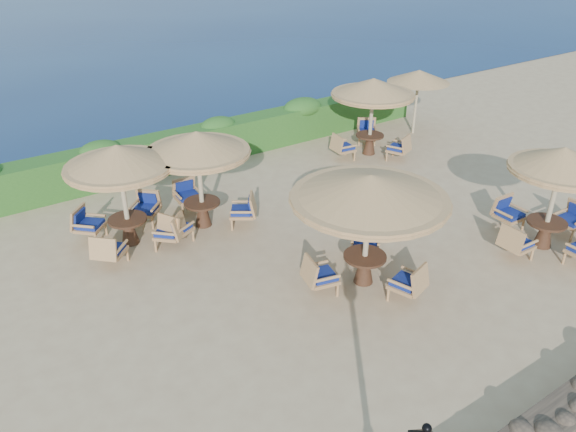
# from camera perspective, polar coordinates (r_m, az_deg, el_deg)

# --- Properties ---
(ground) EXTENTS (120.00, 120.00, 0.00)m
(ground) POSITION_cam_1_polar(r_m,az_deg,el_deg) (13.97, 5.45, -3.70)
(ground) COLOR tan
(ground) RESTS_ON ground
(hedge) EXTENTS (18.00, 0.90, 1.20)m
(hedge) POSITION_cam_1_polar(r_m,az_deg,el_deg) (19.17, -8.35, 7.26)
(hedge) COLOR #215019
(hedge) RESTS_ON ground
(extra_parasol) EXTENTS (2.30, 2.30, 2.41)m
(extra_parasol) POSITION_cam_1_polar(r_m,az_deg,el_deg) (21.69, 13.15, 13.65)
(extra_parasol) COLOR tan
(extra_parasol) RESTS_ON ground
(cafe_set_0) EXTENTS (3.42, 3.42, 2.65)m
(cafe_set_0) POSITION_cam_1_polar(r_m,az_deg,el_deg) (11.93, 8.24, 1.40)
(cafe_set_0) COLOR tan
(cafe_set_0) RESTS_ON ground
(cafe_set_1) EXTENTS (2.82, 2.82, 2.65)m
(cafe_set_1) POSITION_cam_1_polar(r_m,az_deg,el_deg) (14.81, 25.61, 2.92)
(cafe_set_1) COLOR tan
(cafe_set_1) RESTS_ON ground
(cafe_set_2) EXTENTS (2.61, 2.61, 2.65)m
(cafe_set_2) POSITION_cam_1_polar(r_m,az_deg,el_deg) (14.05, -16.58, 3.58)
(cafe_set_2) COLOR tan
(cafe_set_2) RESTS_ON ground
(cafe_set_3) EXTENTS (2.77, 2.77, 2.65)m
(cafe_set_3) POSITION_cam_1_polar(r_m,az_deg,el_deg) (14.46, -9.09, 5.63)
(cafe_set_3) COLOR tan
(cafe_set_3) RESTS_ON ground
(cafe_set_4) EXTENTS (2.84, 2.83, 2.65)m
(cafe_set_4) POSITION_cam_1_polar(r_m,az_deg,el_deg) (19.35, 8.57, 11.55)
(cafe_set_4) COLOR tan
(cafe_set_4) RESTS_ON ground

